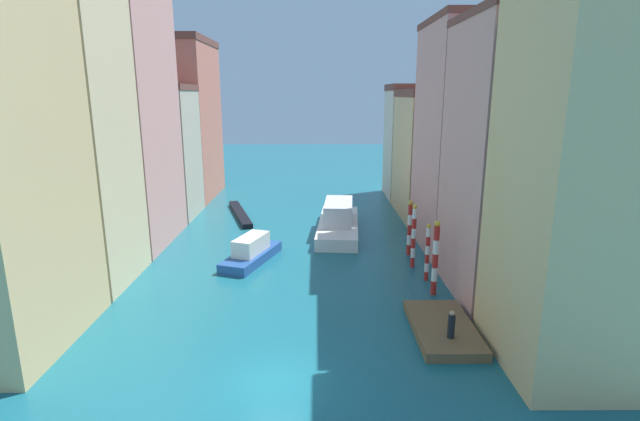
{
  "coord_description": "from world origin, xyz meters",
  "views": [
    {
      "loc": [
        1.92,
        -18.71,
        12.46
      ],
      "look_at": [
        2.27,
        25.81,
        1.5
      ],
      "focal_mm": 26.83,
      "sensor_mm": 36.0,
      "label": 1
    }
  ],
  "objects_px": {
    "mooring_pole_0": "(435,257)",
    "gondola_black": "(240,214)",
    "waterfront_dock": "(443,328)",
    "motorboat_0": "(251,252)",
    "person_on_dock": "(451,325)",
    "mooring_pole_3": "(410,227)",
    "mooring_pole_2": "(414,235)",
    "vaporetto_white": "(338,221)",
    "mooring_pole_1": "(427,252)"
  },
  "relations": [
    {
      "from": "person_on_dock",
      "to": "mooring_pole_1",
      "type": "distance_m",
      "value": 8.91
    },
    {
      "from": "mooring_pole_1",
      "to": "gondola_black",
      "type": "bearing_deg",
      "value": 131.17
    },
    {
      "from": "mooring_pole_0",
      "to": "mooring_pole_1",
      "type": "xyz_separation_m",
      "value": [
        0.06,
        2.34,
        -0.43
      ]
    },
    {
      "from": "mooring_pole_0",
      "to": "mooring_pole_3",
      "type": "relative_size",
      "value": 1.1
    },
    {
      "from": "vaporetto_white",
      "to": "gondola_black",
      "type": "bearing_deg",
      "value": 148.54
    },
    {
      "from": "waterfront_dock",
      "to": "mooring_pole_1",
      "type": "distance_m",
      "value": 7.63
    },
    {
      "from": "mooring_pole_2",
      "to": "waterfront_dock",
      "type": "bearing_deg",
      "value": -91.8
    },
    {
      "from": "waterfront_dock",
      "to": "mooring_pole_1",
      "type": "bearing_deg",
      "value": 84.19
    },
    {
      "from": "mooring_pole_2",
      "to": "gondola_black",
      "type": "height_order",
      "value": "mooring_pole_2"
    },
    {
      "from": "mooring_pole_2",
      "to": "vaporetto_white",
      "type": "xyz_separation_m",
      "value": [
        -5.05,
        8.97,
        -1.34
      ]
    },
    {
      "from": "mooring_pole_3",
      "to": "motorboat_0",
      "type": "distance_m",
      "value": 12.43
    },
    {
      "from": "mooring_pole_3",
      "to": "person_on_dock",
      "type": "bearing_deg",
      "value": -92.34
    },
    {
      "from": "waterfront_dock",
      "to": "mooring_pole_2",
      "type": "distance_m",
      "value": 10.21
    },
    {
      "from": "mooring_pole_1",
      "to": "vaporetto_white",
      "type": "xyz_separation_m",
      "value": [
        -5.48,
        11.57,
        -0.98
      ]
    },
    {
      "from": "mooring_pole_2",
      "to": "mooring_pole_3",
      "type": "distance_m",
      "value": 2.79
    },
    {
      "from": "person_on_dock",
      "to": "mooring_pole_2",
      "type": "bearing_deg",
      "value": 88.34
    },
    {
      "from": "mooring_pole_0",
      "to": "mooring_pole_2",
      "type": "relative_size",
      "value": 1.03
    },
    {
      "from": "mooring_pole_3",
      "to": "gondola_black",
      "type": "relative_size",
      "value": 0.43
    },
    {
      "from": "gondola_black",
      "to": "mooring_pole_2",
      "type": "bearing_deg",
      "value": -45.1
    },
    {
      "from": "waterfront_dock",
      "to": "mooring_pole_0",
      "type": "distance_m",
      "value": 5.55
    },
    {
      "from": "person_on_dock",
      "to": "vaporetto_white",
      "type": "height_order",
      "value": "vaporetto_white"
    },
    {
      "from": "waterfront_dock",
      "to": "mooring_pole_3",
      "type": "bearing_deg",
      "value": 87.47
    },
    {
      "from": "person_on_dock",
      "to": "gondola_black",
      "type": "relative_size",
      "value": 0.14
    },
    {
      "from": "mooring_pole_2",
      "to": "mooring_pole_3",
      "type": "height_order",
      "value": "mooring_pole_2"
    },
    {
      "from": "waterfront_dock",
      "to": "motorboat_0",
      "type": "xyz_separation_m",
      "value": [
        -11.69,
        11.23,
        0.51
      ]
    },
    {
      "from": "mooring_pole_2",
      "to": "motorboat_0",
      "type": "xyz_separation_m",
      "value": [
        -12.0,
        1.25,
        -1.65
      ]
    },
    {
      "from": "mooring_pole_0",
      "to": "gondola_black",
      "type": "height_order",
      "value": "mooring_pole_0"
    },
    {
      "from": "mooring_pole_0",
      "to": "mooring_pole_2",
      "type": "xyz_separation_m",
      "value": [
        -0.38,
        4.94,
        -0.07
      ]
    },
    {
      "from": "waterfront_dock",
      "to": "gondola_black",
      "type": "xyz_separation_m",
      "value": [
        -14.71,
        25.05,
        -0.0
      ]
    },
    {
      "from": "mooring_pole_0",
      "to": "motorboat_0",
      "type": "height_order",
      "value": "mooring_pole_0"
    },
    {
      "from": "mooring_pole_0",
      "to": "mooring_pole_2",
      "type": "height_order",
      "value": "mooring_pole_0"
    },
    {
      "from": "person_on_dock",
      "to": "waterfront_dock",
      "type": "bearing_deg",
      "value": 89.33
    },
    {
      "from": "mooring_pole_0",
      "to": "vaporetto_white",
      "type": "xyz_separation_m",
      "value": [
        -5.42,
        13.91,
        -1.41
      ]
    },
    {
      "from": "person_on_dock",
      "to": "mooring_pole_0",
      "type": "relative_size",
      "value": 0.3
    },
    {
      "from": "waterfront_dock",
      "to": "person_on_dock",
      "type": "xyz_separation_m",
      "value": [
        -0.02,
        -1.47,
        0.93
      ]
    },
    {
      "from": "gondola_black",
      "to": "mooring_pole_0",
      "type": "bearing_deg",
      "value": -52.43
    },
    {
      "from": "mooring_pole_0",
      "to": "vaporetto_white",
      "type": "distance_m",
      "value": 15.0
    },
    {
      "from": "vaporetto_white",
      "to": "mooring_pole_2",
      "type": "bearing_deg",
      "value": -60.64
    },
    {
      "from": "mooring_pole_2",
      "to": "gondola_black",
      "type": "distance_m",
      "value": 21.39
    },
    {
      "from": "person_on_dock",
      "to": "gondola_black",
      "type": "xyz_separation_m",
      "value": [
        -14.69,
        26.51,
        -0.94
      ]
    },
    {
      "from": "mooring_pole_3",
      "to": "mooring_pole_1",
      "type": "bearing_deg",
      "value": -88.01
    },
    {
      "from": "mooring_pole_1",
      "to": "motorboat_0",
      "type": "height_order",
      "value": "mooring_pole_1"
    },
    {
      "from": "mooring_pole_2",
      "to": "mooring_pole_3",
      "type": "bearing_deg",
      "value": 84.86
    },
    {
      "from": "waterfront_dock",
      "to": "motorboat_0",
      "type": "distance_m",
      "value": 16.21
    },
    {
      "from": "waterfront_dock",
      "to": "vaporetto_white",
      "type": "bearing_deg",
      "value": 104.02
    },
    {
      "from": "mooring_pole_0",
      "to": "gondola_black",
      "type": "bearing_deg",
      "value": 127.57
    },
    {
      "from": "waterfront_dock",
      "to": "vaporetto_white",
      "type": "xyz_separation_m",
      "value": [
        -4.73,
        18.94,
        0.82
      ]
    },
    {
      "from": "gondola_black",
      "to": "motorboat_0",
      "type": "height_order",
      "value": "motorboat_0"
    },
    {
      "from": "mooring_pole_0",
      "to": "mooring_pole_3",
      "type": "distance_m",
      "value": 7.72
    },
    {
      "from": "gondola_black",
      "to": "person_on_dock",
      "type": "bearing_deg",
      "value": -61.01
    }
  ]
}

